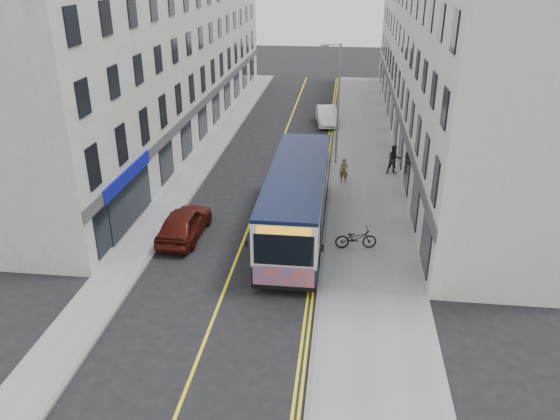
% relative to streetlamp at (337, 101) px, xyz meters
% --- Properties ---
extents(ground, '(140.00, 140.00, 0.00)m').
position_rel_streetlamp_xyz_m(ground, '(-4.17, -14.00, -4.38)').
color(ground, black).
rests_on(ground, ground).
extents(pavement_east, '(4.50, 64.00, 0.12)m').
position_rel_streetlamp_xyz_m(pavement_east, '(2.08, -2.00, -4.32)').
color(pavement_east, gray).
rests_on(pavement_east, ground).
extents(pavement_west, '(2.00, 64.00, 0.12)m').
position_rel_streetlamp_xyz_m(pavement_west, '(-9.17, -2.00, -4.32)').
color(pavement_west, gray).
rests_on(pavement_west, ground).
extents(kerb_east, '(0.18, 64.00, 0.13)m').
position_rel_streetlamp_xyz_m(kerb_east, '(-0.17, -2.00, -4.32)').
color(kerb_east, slate).
rests_on(kerb_east, ground).
extents(kerb_west, '(0.18, 64.00, 0.13)m').
position_rel_streetlamp_xyz_m(kerb_west, '(-8.17, -2.00, -4.32)').
color(kerb_west, slate).
rests_on(kerb_west, ground).
extents(road_centre_line, '(0.12, 64.00, 0.01)m').
position_rel_streetlamp_xyz_m(road_centre_line, '(-4.17, -2.00, -4.38)').
color(road_centre_line, yellow).
rests_on(road_centre_line, ground).
extents(road_dbl_yellow_inner, '(0.10, 64.00, 0.01)m').
position_rel_streetlamp_xyz_m(road_dbl_yellow_inner, '(-0.62, -2.00, -4.38)').
color(road_dbl_yellow_inner, yellow).
rests_on(road_dbl_yellow_inner, ground).
extents(road_dbl_yellow_outer, '(0.10, 64.00, 0.01)m').
position_rel_streetlamp_xyz_m(road_dbl_yellow_outer, '(-0.42, -2.00, -4.38)').
color(road_dbl_yellow_outer, yellow).
rests_on(road_dbl_yellow_outer, ground).
extents(terrace_east, '(6.00, 46.00, 13.00)m').
position_rel_streetlamp_xyz_m(terrace_east, '(7.33, 7.00, 2.12)').
color(terrace_east, silver).
rests_on(terrace_east, ground).
extents(terrace_west, '(6.00, 46.00, 13.00)m').
position_rel_streetlamp_xyz_m(terrace_west, '(-13.17, 7.00, 2.12)').
color(terrace_west, silver).
rests_on(terrace_west, ground).
extents(streetlamp, '(1.32, 0.18, 8.00)m').
position_rel_streetlamp_xyz_m(streetlamp, '(0.00, 0.00, 0.00)').
color(streetlamp, gray).
rests_on(streetlamp, ground).
extents(city_bus, '(2.78, 11.91, 3.46)m').
position_rel_streetlamp_xyz_m(city_bus, '(-1.62, -10.56, -2.49)').
color(city_bus, black).
rests_on(city_bus, ground).
extents(bicycle, '(2.06, 0.98, 1.04)m').
position_rel_streetlamp_xyz_m(bicycle, '(1.35, -12.09, -3.74)').
color(bicycle, black).
rests_on(bicycle, pavement_east).
extents(pedestrian_near, '(0.64, 0.49, 1.58)m').
position_rel_streetlamp_xyz_m(pedestrian_near, '(0.66, -3.62, -3.47)').
color(pedestrian_near, olive).
rests_on(pedestrian_near, pavement_east).
extents(pedestrian_far, '(1.06, 0.91, 1.90)m').
position_rel_streetlamp_xyz_m(pedestrian_far, '(3.83, -1.68, -3.31)').
color(pedestrian_far, black).
rests_on(pedestrian_far, pavement_east).
extents(car_white, '(2.17, 4.69, 1.49)m').
position_rel_streetlamp_xyz_m(car_white, '(-0.97, 9.92, -3.64)').
color(car_white, white).
rests_on(car_white, ground).
extents(car_maroon, '(2.03, 4.66, 1.57)m').
position_rel_streetlamp_xyz_m(car_maroon, '(-7.16, -11.73, -3.60)').
color(car_maroon, '#47120B').
rests_on(car_maroon, ground).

